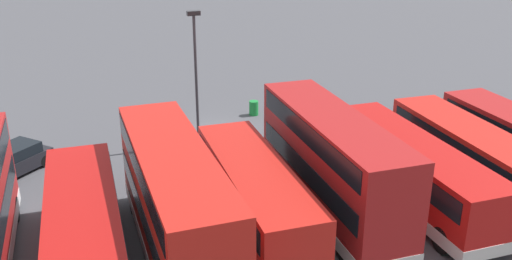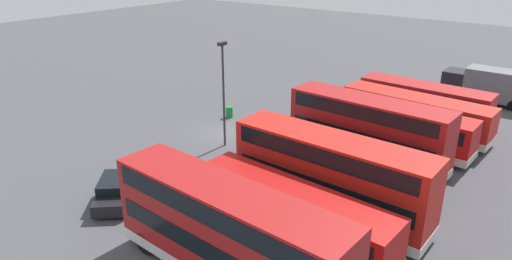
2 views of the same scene
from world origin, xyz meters
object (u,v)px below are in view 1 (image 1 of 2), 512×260
object	(u,v)px
car_hatchback_silver	(12,161)
waste_bin_yellow	(254,108)
bus_single_deck_third	(411,169)
bus_single_deck_seventh	(84,235)
lamp_post_tall	(196,69)
bus_double_decker_sixth	(175,202)
bus_single_deck_second	(477,159)
bus_double_decker_fourth	(331,162)
bus_single_deck_fifth	(255,194)

from	to	relation	value
car_hatchback_silver	waste_bin_yellow	xyz separation A→B (m)	(-14.63, -3.81, -0.22)
bus_single_deck_third	bus_single_deck_seventh	distance (m)	14.44
lamp_post_tall	car_hatchback_silver	bearing A→B (deg)	1.49
bus_single_deck_third	bus_single_deck_seventh	world-z (taller)	same
bus_single_deck_seventh	bus_double_decker_sixth	bearing A→B (deg)	175.58
bus_single_deck_second	bus_single_deck_seventh	world-z (taller)	same
bus_double_decker_fourth	bus_double_decker_sixth	world-z (taller)	same
bus_double_decker_sixth	car_hatchback_silver	distance (m)	12.19
bus_double_decker_fourth	bus_single_deck_seventh	xyz separation A→B (m)	(10.52, 0.86, -0.83)
bus_double_decker_sixth	bus_single_deck_seventh	size ratio (longest dim) A/B	1.02
bus_double_decker_sixth	waste_bin_yellow	xyz separation A→B (m)	(-8.51, -14.21, -1.97)
lamp_post_tall	bus_single_deck_second	bearing A→B (deg)	136.79
bus_double_decker_fourth	bus_single_deck_third	bearing A→B (deg)	173.74
bus_double_decker_sixth	lamp_post_tall	size ratio (longest dim) A/B	1.45
bus_double_decker_fourth	waste_bin_yellow	world-z (taller)	bus_double_decker_fourth
lamp_post_tall	waste_bin_yellow	xyz separation A→B (m)	(-4.73, -3.55, -4.02)
bus_double_decker_fourth	bus_double_decker_sixth	distance (m)	7.25
bus_single_deck_second	bus_single_deck_fifth	xyz separation A→B (m)	(11.07, -0.49, -0.00)
bus_single_deck_seventh	bus_single_deck_fifth	bearing A→B (deg)	-174.21
bus_double_decker_sixth	bus_single_deck_third	bearing A→B (deg)	-176.42
bus_single_deck_second	bus_double_decker_sixth	size ratio (longest dim) A/B	1.05
bus_double_decker_sixth	lamp_post_tall	xyz separation A→B (m)	(-3.77, -10.65, 2.05)
bus_double_decker_fourth	bus_double_decker_sixth	size ratio (longest dim) A/B	0.98
bus_single_deck_fifth	lamp_post_tall	distance (m)	10.11
bus_single_deck_third	car_hatchback_silver	distance (m)	19.77
bus_double_decker_sixth	waste_bin_yellow	size ratio (longest dim) A/B	11.68
bus_single_deck_second	waste_bin_yellow	bearing A→B (deg)	-66.03
bus_single_deck_third	lamp_post_tall	distance (m)	12.68
bus_double_decker_fourth	bus_single_deck_seventh	distance (m)	10.59
bus_double_decker_fourth	waste_bin_yellow	xyz separation A→B (m)	(-1.35, -13.08, -1.97)
bus_single_deck_fifth	waste_bin_yellow	bearing A→B (deg)	-110.51
bus_single_deck_seventh	waste_bin_yellow	distance (m)	18.35
bus_single_deck_third	bus_single_deck_seventh	size ratio (longest dim) A/B	1.03
bus_single_deck_seventh	car_hatchback_silver	world-z (taller)	bus_single_deck_seventh
waste_bin_yellow	bus_single_deck_third	bearing A→B (deg)	100.76
lamp_post_tall	bus_single_deck_third	bearing A→B (deg)	126.25
bus_single_deck_fifth	bus_double_decker_sixth	size ratio (longest dim) A/B	0.92
lamp_post_tall	waste_bin_yellow	world-z (taller)	lamp_post_tall
bus_single_deck_second	bus_single_deck_fifth	distance (m)	11.08
bus_single_deck_fifth	lamp_post_tall	xyz separation A→B (m)	(-0.22, -9.69, 2.88)
bus_single_deck_second	bus_single_deck_fifth	size ratio (longest dim) A/B	1.14
bus_double_decker_fourth	bus_single_deck_fifth	distance (m)	3.71
bus_single_deck_third	bus_double_decker_sixth	bearing A→B (deg)	3.58
bus_single_deck_third	car_hatchback_silver	xyz separation A→B (m)	(17.20, -9.70, -0.92)
car_hatchback_silver	bus_double_decker_fourth	bearing A→B (deg)	145.08
bus_single_deck_fifth	bus_single_deck_seventh	world-z (taller)	same
bus_single_deck_third	waste_bin_yellow	size ratio (longest dim) A/B	11.74
bus_double_decker_fourth	bus_single_deck_second	bearing A→B (deg)	174.97
bus_single_deck_third	bus_double_decker_sixth	size ratio (longest dim) A/B	1.01
bus_single_deck_seventh	bus_single_deck_second	bearing A→B (deg)	-179.34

